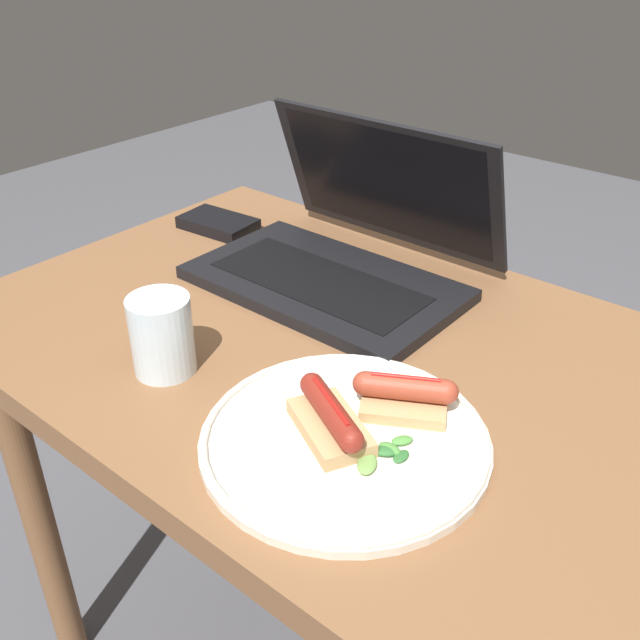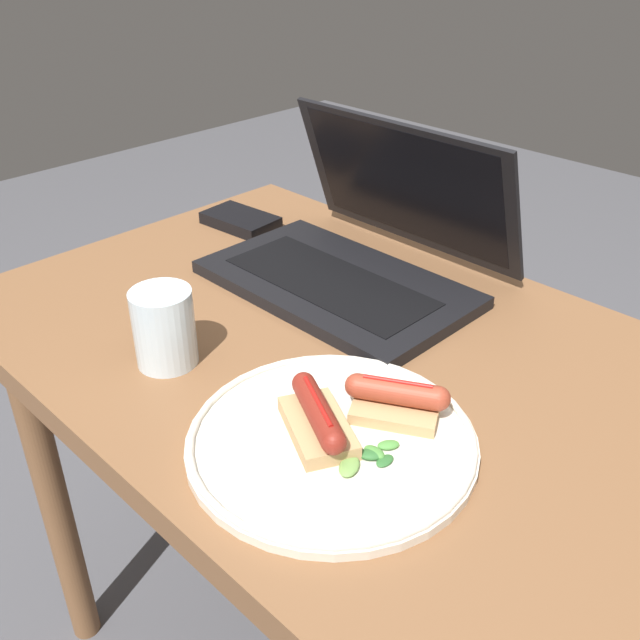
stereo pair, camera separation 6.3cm
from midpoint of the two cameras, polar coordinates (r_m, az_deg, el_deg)
name	(u,v)px [view 2 (the right image)]	position (r m, az deg, el deg)	size (l,w,h in m)	color
desk	(352,413)	(0.94, 4.49, -7.46)	(1.03, 0.65, 0.73)	brown
laptop	(357,255)	(1.03, 4.71, 5.20)	(0.38, 0.30, 0.22)	black
plate	(332,440)	(0.73, 3.44, -9.60)	(0.30, 0.30, 0.02)	silver
sausage_toast_left	(318,419)	(0.73, 2.34, -8.00)	(0.12, 0.10, 0.04)	tan
sausage_toast_middle	(397,399)	(0.76, 8.53, -6.31)	(0.11, 0.10, 0.04)	tan
salad_pile	(368,457)	(0.71, 6.48, -10.91)	(0.04, 0.08, 0.01)	#4C8E3D
drinking_glass	(164,328)	(0.85, -10.30, -0.66)	(0.07, 0.07, 0.10)	silver
external_drive	(241,220)	(1.22, -4.90, 7.93)	(0.13, 0.09, 0.02)	black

